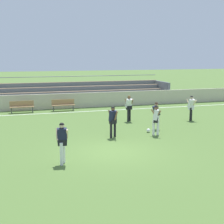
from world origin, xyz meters
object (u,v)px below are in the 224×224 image
Objects in this scene: player_white_wide_left at (156,118)px; player_white_trailing_run at (129,106)px; bench_far_left at (22,106)px; player_white_dropping_back at (191,106)px; player_dark_deep_cover at (62,139)px; soccer_ball at (148,130)px; bench_far_right at (63,104)px; player_dark_overlapping at (156,113)px; bleacher_stand at (44,94)px; player_dark_pressing_high at (113,119)px.

player_white_trailing_run is (-0.10, 4.03, 0.05)m from player_white_wide_left.
player_white_dropping_back is (10.78, -6.43, 0.45)m from bench_far_left.
player_dark_deep_cover is 1.02× the size of player_white_dropping_back.
player_white_trailing_run is 7.81× the size of soccer_ball.
player_dark_overlapping is (4.29, -8.13, 0.41)m from bench_far_right.
player_white_trailing_run is at bearing -62.90° from bleacher_stand.
bench_far_left and bench_far_right have the same top height.
bench_far_right is at bearing 117.84° from player_dark_overlapping.
bench_far_left is 8.18× the size of soccer_ball.
player_dark_deep_cover is at bearing -84.57° from bench_far_left.
player_white_dropping_back is 7.58× the size of soccer_ball.
player_dark_deep_cover is (-6.23, -4.68, 0.06)m from player_dark_overlapping.
player_dark_pressing_high is at bearing -120.90° from player_white_trailing_run.
player_dark_overlapping is at bearing -65.38° from bleacher_stand.
bleacher_stand is 12.98m from player_dark_overlapping.
soccer_ball is (5.47, 4.04, -0.90)m from player_dark_deep_cover.
bench_far_left is 1.10× the size of player_white_wide_left.
bench_far_left is at bearing 140.87° from player_white_trailing_run.
bleacher_stand is at bearing 110.49° from soccer_ball.
bleacher_stand reaches higher than player_dark_pressing_high.
bleacher_stand is 12.75× the size of bench_far_right.
player_white_dropping_back is at bearing 24.15° from player_dark_pressing_high.
bench_far_left is at bearing 132.48° from player_dark_overlapping.
player_white_wide_left is 0.98× the size of player_dark_pressing_high.
bleacher_stand is 13.98× the size of player_white_wide_left.
player_dark_deep_cover is at bearing -149.25° from player_white_wide_left.
player_white_trailing_run is at bearing 105.40° from player_dark_overlapping.
bleacher_stand is 12.75× the size of bench_far_left.
bleacher_stand is 13.74× the size of player_dark_pressing_high.
player_white_dropping_back is (6.36, 2.85, -0.00)m from player_dark_pressing_high.
player_white_dropping_back reaches higher than bench_far_left.
bench_far_right is 8.18× the size of soccer_ball.
player_white_trailing_run reaches higher than player_dark_deep_cover.
player_white_trailing_run is at bearing 91.37° from player_white_wide_left.
bench_far_right reaches higher than soccer_ball.
player_dark_deep_cover is at bearing -126.74° from player_white_trailing_run.
player_white_wide_left is at bearing -70.08° from bleacher_stand.
player_dark_deep_cover is 7.71× the size of soccer_ball.
bench_far_left is 11.04m from soccer_ball.
player_white_trailing_run reaches higher than player_dark_pressing_high.
player_dark_pressing_high is at bearing 47.81° from player_dark_deep_cover.
bench_far_right is at bearing 111.06° from player_white_wide_left.
soccer_ball is at bearing -52.68° from bench_far_left.
bench_far_left is at bearing 149.21° from player_white_dropping_back.
player_white_dropping_back is at bearing 37.61° from player_white_wide_left.
player_dark_pressing_high is 2.48m from soccer_ball.
bench_far_right is at bearing 97.81° from player_dark_pressing_high.
bleacher_stand is 4.22m from bench_far_left.
bench_far_right is 1.10× the size of player_white_wide_left.
soccer_ball is at bearing -90.37° from player_white_trailing_run.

